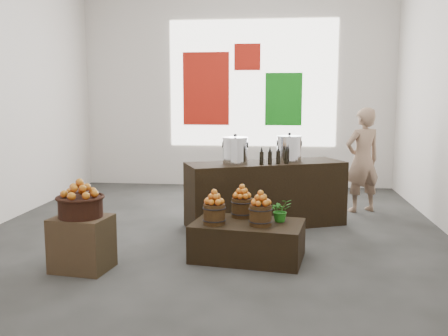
# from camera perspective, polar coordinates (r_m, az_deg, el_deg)

# --- Properties ---
(ground) EXTENTS (7.00, 7.00, 0.00)m
(ground) POSITION_cam_1_polar(r_m,az_deg,el_deg) (6.53, -1.25, -7.41)
(ground) COLOR #3E3D3B
(ground) RESTS_ON ground
(back_wall) EXTENTS (6.00, 0.04, 4.00)m
(back_wall) POSITION_cam_1_polar(r_m,az_deg,el_deg) (9.77, 1.49, 9.63)
(back_wall) COLOR silver
(back_wall) RESTS_ON ground
(back_opening) EXTENTS (3.20, 0.02, 2.40)m
(back_opening) POSITION_cam_1_polar(r_m,az_deg,el_deg) (9.73, 3.26, 9.62)
(back_opening) COLOR white
(back_opening) RESTS_ON back_wall
(deco_red_left) EXTENTS (0.90, 0.04, 1.40)m
(deco_red_left) POSITION_cam_1_polar(r_m,az_deg,el_deg) (9.81, -2.07, 9.03)
(deco_red_left) COLOR #B71A0E
(deco_red_left) RESTS_ON back_wall
(deco_green_right) EXTENTS (0.70, 0.04, 1.00)m
(deco_green_right) POSITION_cam_1_polar(r_m,az_deg,el_deg) (9.70, 6.82, 7.81)
(deco_green_right) COLOR #137C15
(deco_green_right) RESTS_ON back_wall
(deco_red_upper) EXTENTS (0.50, 0.04, 0.50)m
(deco_red_upper) POSITION_cam_1_polar(r_m,az_deg,el_deg) (9.75, 2.68, 12.56)
(deco_red_upper) COLOR #B71A0E
(deco_red_upper) RESTS_ON back_wall
(crate) EXTENTS (0.61, 0.52, 0.55)m
(crate) POSITION_cam_1_polar(r_m,az_deg,el_deg) (5.32, -15.91, -8.28)
(crate) COLOR #4A3322
(crate) RESTS_ON ground
(wicker_basket) EXTENTS (0.44, 0.44, 0.20)m
(wicker_basket) POSITION_cam_1_polar(r_m,az_deg,el_deg) (5.23, -16.07, -4.32)
(wicker_basket) COLOR black
(wicker_basket) RESTS_ON crate
(apples_in_basket) EXTENTS (0.34, 0.34, 0.18)m
(apples_in_basket) POSITION_cam_1_polar(r_m,az_deg,el_deg) (5.20, -16.15, -2.24)
(apples_in_basket) COLOR #9B050E
(apples_in_basket) RESTS_ON wicker_basket
(display_table) EXTENTS (1.26, 0.89, 0.41)m
(display_table) POSITION_cam_1_polar(r_m,az_deg,el_deg) (5.49, 2.74, -8.27)
(display_table) COLOR black
(display_table) RESTS_ON ground
(apple_bucket_front_left) EXTENTS (0.23, 0.23, 0.22)m
(apple_bucket_front_left) POSITION_cam_1_polar(r_m,az_deg,el_deg) (5.33, -1.12, -5.29)
(apple_bucket_front_left) COLOR #3E2710
(apple_bucket_front_left) RESTS_ON display_table
(apples_in_bucket_front_left) EXTENTS (0.18, 0.18, 0.16)m
(apples_in_bucket_front_left) POSITION_cam_1_polar(r_m,az_deg,el_deg) (5.29, -1.13, -3.33)
(apples_in_bucket_front_left) COLOR #9B050E
(apples_in_bucket_front_left) RESTS_ON apple_bucket_front_left
(apple_bucket_front_right) EXTENTS (0.23, 0.23, 0.22)m
(apple_bucket_front_right) POSITION_cam_1_polar(r_m,az_deg,el_deg) (5.29, 4.19, -5.42)
(apple_bucket_front_right) COLOR #3E2710
(apple_bucket_front_right) RESTS_ON display_table
(apples_in_bucket_front_right) EXTENTS (0.18, 0.18, 0.16)m
(apples_in_bucket_front_right) POSITION_cam_1_polar(r_m,az_deg,el_deg) (5.25, 4.21, -3.44)
(apples_in_bucket_front_right) COLOR #9B050E
(apples_in_bucket_front_right) RESTS_ON apple_bucket_front_right
(apple_bucket_rear) EXTENTS (0.23, 0.23, 0.22)m
(apple_bucket_rear) POSITION_cam_1_polar(r_m,az_deg,el_deg) (5.64, 2.07, -4.56)
(apple_bucket_rear) COLOR #3E2710
(apple_bucket_rear) RESTS_ON display_table
(apples_in_bucket_rear) EXTENTS (0.18, 0.18, 0.16)m
(apples_in_bucket_rear) POSITION_cam_1_polar(r_m,az_deg,el_deg) (5.60, 2.07, -2.69)
(apples_in_bucket_rear) COLOR #9B050E
(apples_in_bucket_rear) RESTS_ON apple_bucket_rear
(herb_garnish_right) EXTENTS (0.29, 0.27, 0.25)m
(herb_garnish_right) POSITION_cam_1_polar(r_m,az_deg,el_deg) (5.47, 6.49, -4.80)
(herb_garnish_right) COLOR #1C6A16
(herb_garnish_right) RESTS_ON display_table
(herb_garnish_left) EXTENTS (0.19, 0.17, 0.29)m
(herb_garnish_left) POSITION_cam_1_polar(r_m,az_deg,el_deg) (5.58, -1.38, -4.31)
(herb_garnish_left) COLOR #1C6A16
(herb_garnish_left) RESTS_ON display_table
(counter) EXTENTS (2.23, 1.47, 0.87)m
(counter) POSITION_cam_1_polar(r_m,az_deg,el_deg) (6.83, 4.76, -2.97)
(counter) COLOR black
(counter) RESTS_ON ground
(stock_pot_left) EXTENTS (0.33, 0.33, 0.33)m
(stock_pot_left) POSITION_cam_1_polar(r_m,az_deg,el_deg) (6.59, 1.29, 1.95)
(stock_pot_left) COLOR silver
(stock_pot_left) RESTS_ON counter
(stock_pot_center) EXTENTS (0.33, 0.33, 0.33)m
(stock_pot_center) POSITION_cam_1_polar(r_m,az_deg,el_deg) (6.87, 7.46, 2.14)
(stock_pot_center) COLOR silver
(stock_pot_center) RESTS_ON counter
(oil_cruets) EXTENTS (0.31, 0.18, 0.24)m
(oil_cruets) POSITION_cam_1_polar(r_m,az_deg,el_deg) (6.55, 5.51, 1.48)
(oil_cruets) COLOR black
(oil_cruets) RESTS_ON counter
(shopper) EXTENTS (0.69, 0.59, 1.59)m
(shopper) POSITION_cam_1_polar(r_m,az_deg,el_deg) (7.85, 15.55, 0.87)
(shopper) COLOR #8F6F57
(shopper) RESTS_ON ground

